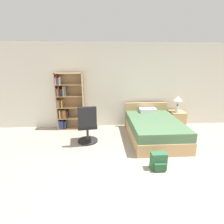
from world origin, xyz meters
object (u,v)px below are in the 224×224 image
object	(u,v)px
nightstand	(176,119)
table_lamp	(178,99)
bookshelf	(67,103)
bed	(153,128)
office_chair	(87,126)
backpack_green	(159,161)
water_bottle	(177,109)

from	to	relation	value
nightstand	table_lamp	distance (m)	0.67
nightstand	table_lamp	size ratio (longest dim) A/B	1.05
bookshelf	table_lamp	size ratio (longest dim) A/B	3.45
bed	office_chair	world-z (taller)	office_chair
bookshelf	nightstand	bearing A→B (deg)	-1.75
bookshelf	table_lamp	distance (m)	3.41
bookshelf	bed	xyz separation A→B (m)	(2.48, -0.84, -0.56)
office_chair	backpack_green	world-z (taller)	office_chair
office_chair	water_bottle	size ratio (longest dim) A/B	4.05
table_lamp	water_bottle	size ratio (longest dim) A/B	1.98
office_chair	bookshelf	bearing A→B (deg)	122.74
water_bottle	bed	bearing A→B (deg)	-145.56
nightstand	water_bottle	distance (m)	0.41
bookshelf	office_chair	xyz separation A→B (m)	(0.68, -1.06, -0.37)
backpack_green	bookshelf	bearing A→B (deg)	133.07
bookshelf	bed	distance (m)	2.67
water_bottle	backpack_green	bearing A→B (deg)	-120.41
water_bottle	bookshelf	bearing A→B (deg)	176.21
nightstand	water_bottle	world-z (taller)	water_bottle
office_chair	nightstand	xyz separation A→B (m)	(2.75, 0.96, -0.21)
bookshelf	water_bottle	distance (m)	3.38
office_chair	water_bottle	xyz separation A→B (m)	(2.69, 0.84, 0.17)
table_lamp	backpack_green	world-z (taller)	table_lamp
bed	office_chair	distance (m)	1.82
office_chair	table_lamp	xyz separation A→B (m)	(2.72, 0.93, 0.46)
office_chair	nightstand	size ratio (longest dim) A/B	1.94
bookshelf	water_bottle	xyz separation A→B (m)	(3.37, -0.22, -0.19)
nightstand	backpack_green	world-z (taller)	nightstand
bookshelf	office_chair	distance (m)	1.32
backpack_green	office_chair	bearing A→B (deg)	139.86
bookshelf	backpack_green	xyz separation A→B (m)	(2.15, -2.30, -0.67)
nightstand	backpack_green	bearing A→B (deg)	-120.33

